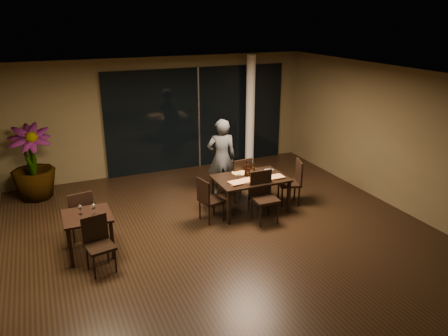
% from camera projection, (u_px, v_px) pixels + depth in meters
% --- Properties ---
extents(ground, '(8.00, 8.00, 0.00)m').
position_uv_depth(ground, '(222.00, 235.00, 8.40)').
color(ground, black).
rests_on(ground, ground).
extents(wall_back, '(8.00, 0.10, 3.00)m').
position_uv_depth(wall_back, '(161.00, 115.00, 11.39)').
color(wall_back, '#4E4329').
rests_on(wall_back, ground).
extents(wall_front, '(8.00, 0.10, 3.00)m').
position_uv_depth(wall_front, '(378.00, 280.00, 4.39)').
color(wall_front, '#4E4329').
rests_on(wall_front, ground).
extents(wall_right, '(0.10, 8.00, 3.00)m').
position_uv_depth(wall_right, '(394.00, 137.00, 9.40)').
color(wall_right, '#4E4329').
rests_on(wall_right, ground).
extents(ceiling, '(8.00, 8.00, 0.04)m').
position_uv_depth(ceiling, '(221.00, 76.00, 7.38)').
color(ceiling, silver).
rests_on(ceiling, wall_back).
extents(window_panel, '(5.00, 0.06, 2.70)m').
position_uv_depth(window_panel, '(198.00, 118.00, 11.74)').
color(window_panel, black).
rests_on(window_panel, ground).
extents(column, '(0.24, 0.24, 3.00)m').
position_uv_depth(column, '(250.00, 111.00, 11.94)').
color(column, white).
rests_on(column, ground).
extents(main_table, '(1.50, 1.00, 0.75)m').
position_uv_depth(main_table, '(250.00, 181.00, 9.23)').
color(main_table, black).
rests_on(main_table, ground).
extents(side_table, '(0.80, 0.80, 0.75)m').
position_uv_depth(side_table, '(88.00, 221.00, 7.55)').
color(side_table, black).
rests_on(side_table, ground).
extents(chair_main_far, '(0.51, 0.51, 1.01)m').
position_uv_depth(chair_main_far, '(240.00, 177.00, 9.77)').
color(chair_main_far, black).
rests_on(chair_main_far, ground).
extents(chair_main_near, '(0.49, 0.49, 1.03)m').
position_uv_depth(chair_main_near, '(263.00, 194.00, 8.83)').
color(chair_main_near, black).
rests_on(chair_main_near, ground).
extents(chair_main_left, '(0.51, 0.51, 0.93)m').
position_uv_depth(chair_main_left, '(208.00, 198.00, 8.78)').
color(chair_main_left, black).
rests_on(chair_main_left, ground).
extents(chair_main_right, '(0.58, 0.58, 1.00)m').
position_uv_depth(chair_main_right, '(293.00, 180.00, 9.62)').
color(chair_main_right, black).
rests_on(chair_main_right, ground).
extents(chair_side_far, '(0.51, 0.51, 0.97)m').
position_uv_depth(chair_side_far, '(80.00, 212.00, 8.09)').
color(chair_side_far, black).
rests_on(chair_side_far, ground).
extents(chair_side_near, '(0.50, 0.50, 0.93)m').
position_uv_depth(chair_side_near, '(98.00, 241.00, 7.13)').
color(chair_side_near, black).
rests_on(chair_side_near, ground).
extents(diner, '(0.69, 0.54, 1.82)m').
position_uv_depth(diner, '(222.00, 158.00, 9.94)').
color(diner, '#313437').
rests_on(diner, ground).
extents(potted_plant, '(0.97, 0.97, 1.70)m').
position_uv_depth(potted_plant, '(32.00, 163.00, 9.79)').
color(potted_plant, '#24521B').
rests_on(potted_plant, ground).
extents(pizza_board_left, '(0.56, 0.28, 0.01)m').
position_uv_depth(pizza_board_left, '(242.00, 182.00, 8.92)').
color(pizza_board_left, '#4D2F18').
rests_on(pizza_board_left, main_table).
extents(pizza_board_right, '(0.53, 0.30, 0.01)m').
position_uv_depth(pizza_board_right, '(272.00, 178.00, 9.14)').
color(pizza_board_right, '#4C3318').
rests_on(pizza_board_right, main_table).
extents(oblong_pizza_left, '(0.53, 0.29, 0.02)m').
position_uv_depth(oblong_pizza_left, '(242.00, 182.00, 8.92)').
color(oblong_pizza_left, '#691109').
rests_on(oblong_pizza_left, pizza_board_left).
extents(oblong_pizza_right, '(0.49, 0.24, 0.02)m').
position_uv_depth(oblong_pizza_right, '(272.00, 178.00, 9.14)').
color(oblong_pizza_right, maroon).
rests_on(oblong_pizza_right, pizza_board_right).
extents(round_pizza, '(0.33, 0.33, 0.01)m').
position_uv_depth(round_pizza, '(239.00, 173.00, 9.44)').
color(round_pizza, '#A72A12').
rests_on(round_pizza, main_table).
extents(bottle_a, '(0.06, 0.06, 0.29)m').
position_uv_depth(bottle_a, '(249.00, 171.00, 9.15)').
color(bottle_a, black).
rests_on(bottle_a, main_table).
extents(bottle_b, '(0.07, 0.07, 0.30)m').
position_uv_depth(bottle_b, '(254.00, 171.00, 9.17)').
color(bottle_b, black).
rests_on(bottle_b, main_table).
extents(bottle_c, '(0.07, 0.07, 0.33)m').
position_uv_depth(bottle_c, '(246.00, 168.00, 9.27)').
color(bottle_c, black).
rests_on(bottle_c, main_table).
extents(tumbler_left, '(0.07, 0.07, 0.08)m').
position_uv_depth(tumbler_left, '(239.00, 177.00, 9.14)').
color(tumbler_left, white).
rests_on(tumbler_left, main_table).
extents(tumbler_right, '(0.07, 0.07, 0.08)m').
position_uv_depth(tumbler_right, '(257.00, 172.00, 9.39)').
color(tumbler_right, white).
rests_on(tumbler_right, main_table).
extents(napkin_near, '(0.19, 0.12, 0.01)m').
position_uv_depth(napkin_near, '(277.00, 175.00, 9.32)').
color(napkin_near, white).
rests_on(napkin_near, main_table).
extents(napkin_far, '(0.19, 0.12, 0.01)m').
position_uv_depth(napkin_far, '(269.00, 170.00, 9.62)').
color(napkin_far, white).
rests_on(napkin_far, main_table).
extents(wine_glass_a, '(0.07, 0.07, 0.16)m').
position_uv_depth(wine_glass_a, '(80.00, 210.00, 7.50)').
color(wine_glass_a, white).
rests_on(wine_glass_a, side_table).
extents(wine_glass_b, '(0.08, 0.08, 0.19)m').
position_uv_depth(wine_glass_b, '(94.00, 210.00, 7.48)').
color(wine_glass_b, white).
rests_on(wine_glass_b, side_table).
extents(side_napkin, '(0.19, 0.12, 0.01)m').
position_uv_depth(side_napkin, '(94.00, 218.00, 7.38)').
color(side_napkin, silver).
rests_on(side_napkin, side_table).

